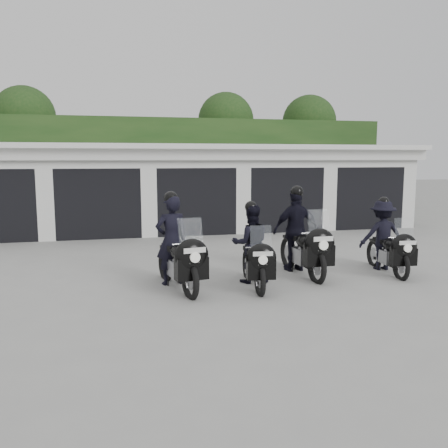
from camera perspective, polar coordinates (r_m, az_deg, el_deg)
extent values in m
plane|color=gray|center=(10.33, 2.11, -6.16)|extent=(80.00, 80.00, 0.00)
cube|color=silver|center=(18.39, -4.91, 4.42)|extent=(16.00, 6.00, 2.80)
cube|color=silver|center=(18.16, -4.87, 9.05)|extent=(16.40, 6.80, 0.16)
cube|color=silver|center=(15.14, -3.16, 8.43)|extent=(16.40, 0.12, 0.40)
cube|color=black|center=(15.55, -3.23, -0.94)|extent=(16.00, 0.06, 0.24)
cube|color=black|center=(16.80, -25.38, 2.33)|extent=(2.60, 2.60, 2.20)
cube|color=silver|center=(15.48, -20.63, 3.29)|extent=(0.50, 0.50, 2.80)
cube|color=black|center=(16.42, -14.74, 2.72)|extent=(2.60, 2.60, 2.20)
cube|color=silver|center=(15.31, -15.02, 7.61)|extent=(2.60, 0.50, 0.60)
cube|color=silver|center=(15.39, -9.09, 3.67)|extent=(0.50, 0.50, 2.80)
cube|color=black|center=(16.63, -3.99, 3.03)|extent=(2.60, 2.60, 2.20)
cube|color=silver|center=(15.54, -3.41, 7.86)|extent=(2.60, 0.50, 0.60)
cube|color=silver|center=(15.92, 2.14, 3.91)|extent=(0.50, 0.50, 2.80)
cube|color=black|center=(17.40, 6.15, 3.22)|extent=(2.60, 2.60, 2.20)
cube|color=silver|center=(16.36, 7.45, 7.81)|extent=(2.60, 0.50, 0.60)
cube|color=silver|center=(17.00, 12.29, 3.99)|extent=(0.50, 0.50, 2.80)
cube|color=black|center=(18.66, 15.18, 3.30)|extent=(2.60, 2.60, 2.20)
cube|color=silver|center=(17.69, 16.97, 7.54)|extent=(2.60, 0.50, 0.60)
cube|color=silver|center=(18.55, 20.99, 3.95)|extent=(0.50, 0.50, 2.80)
cube|color=#193613|center=(22.32, -6.44, 6.93)|extent=(20.00, 2.00, 4.30)
sphere|color=#193613|center=(24.04, -22.90, 11.81)|extent=(2.80, 2.80, 2.80)
cylinder|color=black|center=(23.98, -22.54, 5.25)|extent=(0.24, 0.24, 3.30)
sphere|color=#193613|center=(24.40, 0.22, 12.35)|extent=(2.80, 2.80, 2.80)
cylinder|color=black|center=(24.34, 0.22, 5.88)|extent=(0.24, 0.24, 3.30)
sphere|color=#193613|center=(25.82, 10.20, 11.98)|extent=(2.80, 2.80, 2.80)
cylinder|color=black|center=(25.76, 10.05, 5.87)|extent=(0.24, 0.24, 3.30)
torus|color=black|center=(8.64, -4.10, -6.81)|extent=(0.25, 0.75, 0.74)
torus|color=black|center=(9.99, -7.05, -4.83)|extent=(0.25, 0.75, 0.74)
cube|color=#9A9A9E|center=(9.32, -5.73, -5.30)|extent=(0.37, 0.60, 0.33)
cube|color=black|center=(9.33, -5.68, -6.30)|extent=(0.34, 1.32, 0.06)
ellipsoid|color=black|center=(9.08, -5.41, -3.40)|extent=(0.44, 0.64, 0.29)
cube|color=black|center=(9.49, -6.28, -2.80)|extent=(0.37, 0.60, 0.10)
ellipsoid|color=black|center=(8.46, -3.94, -3.80)|extent=(0.70, 0.46, 0.61)
cube|color=black|center=(8.51, -3.92, -5.35)|extent=(0.62, 0.34, 0.41)
cube|color=#B2BFC6|center=(8.41, -4.04, -1.04)|extent=(0.46, 0.20, 0.52)
cylinder|color=silver|center=(8.61, -4.43, -2.35)|extent=(0.57, 0.14, 0.03)
cube|color=silver|center=(8.28, -3.53, -3.19)|extent=(0.40, 0.09, 0.09)
cube|color=silver|center=(8.34, -3.59, -4.39)|extent=(0.18, 0.05, 0.10)
imported|color=black|center=(9.48, -6.33, -1.95)|extent=(0.72, 0.55, 1.79)
sphere|color=black|center=(9.37, -6.41, 3.11)|extent=(0.28, 0.28, 0.28)
torus|color=black|center=(8.84, 4.35, -6.72)|extent=(0.16, 0.67, 0.66)
torus|color=black|center=(10.08, 2.79, -4.87)|extent=(0.16, 0.67, 0.66)
cube|color=#9A9A9E|center=(9.46, 3.50, -5.33)|extent=(0.28, 0.52, 0.29)
cube|color=black|center=(9.47, 3.51, -6.21)|extent=(0.18, 1.18, 0.05)
ellipsoid|color=black|center=(9.24, 3.70, -3.69)|extent=(0.34, 0.55, 0.26)
cube|color=black|center=(9.62, 3.24, -3.12)|extent=(0.28, 0.52, 0.09)
ellipsoid|color=black|center=(8.67, 4.48, -4.11)|extent=(0.60, 0.35, 0.54)
cube|color=black|center=(8.71, 4.47, -5.45)|extent=(0.54, 0.25, 0.36)
cube|color=#B2BFC6|center=(8.63, 4.47, -1.71)|extent=(0.41, 0.14, 0.46)
cylinder|color=silver|center=(8.81, 4.24, -2.83)|extent=(0.51, 0.07, 0.03)
cube|color=silver|center=(8.50, 4.71, -3.60)|extent=(0.36, 0.05, 0.08)
cube|color=silver|center=(8.56, 4.66, -4.64)|extent=(0.16, 0.03, 0.09)
imported|color=black|center=(9.61, 3.23, -2.37)|extent=(0.83, 0.67, 1.59)
sphere|color=black|center=(9.51, 3.26, 2.06)|extent=(0.25, 0.25, 0.25)
torus|color=black|center=(9.85, 11.10, -5.06)|extent=(0.14, 0.77, 0.76)
torus|color=black|center=(11.18, 7.71, -3.43)|extent=(0.14, 0.77, 0.76)
cube|color=#9A9A9E|center=(10.51, 9.26, -3.79)|extent=(0.29, 0.58, 0.33)
cube|color=black|center=(10.53, 9.28, -4.70)|extent=(0.13, 1.36, 0.06)
ellipsoid|color=black|center=(10.29, 9.70, -2.04)|extent=(0.36, 0.61, 0.30)
cube|color=black|center=(10.69, 8.70, -1.53)|extent=(0.29, 0.58, 0.10)
ellipsoid|color=black|center=(9.68, 11.39, -2.33)|extent=(0.67, 0.36, 0.63)
cube|color=black|center=(9.72, 11.35, -3.73)|extent=(0.61, 0.25, 0.42)
cube|color=#B2BFC6|center=(9.64, 11.37, 0.14)|extent=(0.46, 0.14, 0.53)
cylinder|color=silver|center=(9.83, 10.88, -1.05)|extent=(0.59, 0.05, 0.03)
cube|color=silver|center=(9.50, 11.88, -1.77)|extent=(0.42, 0.03, 0.09)
cube|color=silver|center=(9.56, 11.77, -2.85)|extent=(0.19, 0.02, 0.10)
imported|color=black|center=(10.69, 8.67, -0.76)|extent=(1.09, 0.64, 1.83)
sphere|color=black|center=(10.59, 8.77, 3.84)|extent=(0.28, 0.28, 0.28)
torus|color=black|center=(10.58, 20.53, -4.76)|extent=(0.17, 0.67, 0.66)
torus|color=black|center=(11.72, 17.57, -3.43)|extent=(0.17, 0.67, 0.66)
cube|color=#9A9A9E|center=(11.15, 18.95, -3.73)|extent=(0.28, 0.52, 0.29)
cube|color=black|center=(11.16, 18.95, -4.47)|extent=(0.19, 1.18, 0.05)
ellipsoid|color=black|center=(10.96, 19.37, -2.31)|extent=(0.34, 0.55, 0.26)
cube|color=black|center=(11.30, 18.50, -1.88)|extent=(0.28, 0.52, 0.09)
ellipsoid|color=black|center=(10.44, 20.82, -2.57)|extent=(0.60, 0.36, 0.54)
cube|color=black|center=(10.47, 20.77, -3.69)|extent=(0.54, 0.25, 0.36)
cube|color=#B2BFC6|center=(10.40, 20.85, -0.59)|extent=(0.41, 0.15, 0.46)
cylinder|color=silver|center=(10.57, 20.41, -1.53)|extent=(0.51, 0.08, 0.03)
cube|color=silver|center=(10.28, 21.25, -2.13)|extent=(0.36, 0.05, 0.08)
cube|color=silver|center=(10.34, 21.14, -2.99)|extent=(0.16, 0.03, 0.09)
imported|color=black|center=(11.29, 18.49, -1.25)|extent=(1.07, 0.63, 1.58)
sphere|color=black|center=(11.20, 18.65, 2.51)|extent=(0.24, 0.24, 0.24)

